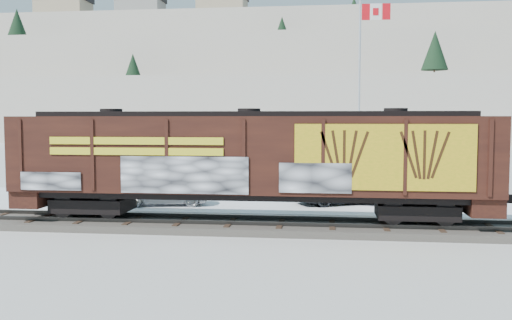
# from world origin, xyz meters

# --- Properties ---
(ground) EXTENTS (500.00, 500.00, 0.00)m
(ground) POSITION_xyz_m (0.00, 0.00, 0.00)
(ground) COLOR white
(ground) RESTS_ON ground
(rail_track) EXTENTS (50.00, 3.40, 0.43)m
(rail_track) POSITION_xyz_m (0.00, 0.00, 0.15)
(rail_track) COLOR #59544C
(rail_track) RESTS_ON ground
(parking_strip) EXTENTS (40.00, 8.00, 0.03)m
(parking_strip) POSITION_xyz_m (0.00, 7.50, 0.01)
(parking_strip) COLOR white
(parking_strip) RESTS_ON ground
(hillside) EXTENTS (360.00, 110.00, 93.00)m
(hillside) POSITION_xyz_m (-0.05, 139.79, 14.37)
(hillside) COLOR white
(hillside) RESTS_ON ground
(hopper_railcar) EXTENTS (18.84, 3.06, 4.25)m
(hopper_railcar) POSITION_xyz_m (-1.28, -0.01, 2.82)
(hopper_railcar) COLOR black
(hopper_railcar) RESTS_ON rail_track
(flagpole) EXTENTS (2.30, 0.90, 11.71)m
(flagpole) POSITION_xyz_m (3.88, 14.21, 4.34)
(flagpole) COLOR silver
(flagpole) RESTS_ON ground
(car_silver) EXTENTS (4.91, 2.70, 1.58)m
(car_silver) POSITION_xyz_m (-6.47, 5.51, 0.82)
(car_silver) COLOR silver
(car_silver) RESTS_ON parking_strip
(car_white) EXTENTS (4.29, 2.53, 1.34)m
(car_white) POSITION_xyz_m (3.77, 6.99, 0.70)
(car_white) COLOR silver
(car_white) RESTS_ON parking_strip
(car_dark) EXTENTS (5.65, 4.13, 1.52)m
(car_dark) POSITION_xyz_m (2.63, 7.17, 0.79)
(car_dark) COLOR #212429
(car_dark) RESTS_ON parking_strip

